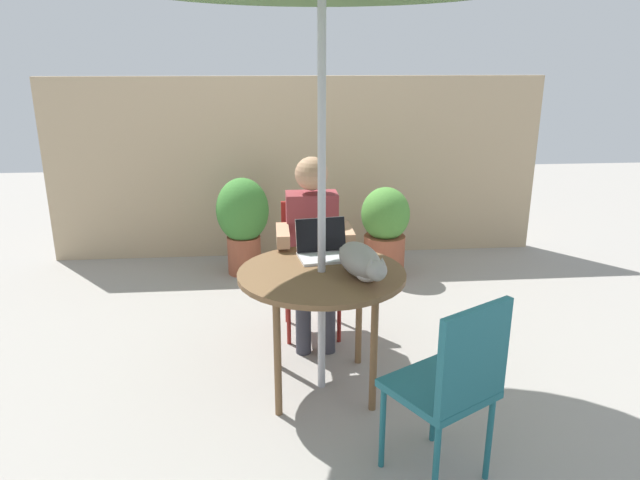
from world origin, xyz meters
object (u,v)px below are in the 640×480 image
person_seated (313,240)px  potted_plant_by_chair (243,219)px  laptop (323,246)px  chair_occupied (311,256)px  cat (361,262)px  patio_table (322,283)px  potted_plant_near_fence (385,229)px  chair_empty (454,379)px

person_seated → potted_plant_by_chair: bearing=111.7°
person_seated → laptop: size_ratio=3.73×
chair_occupied → cat: size_ratio=1.40×
patio_table → chair_occupied: bearing=90.0°
patio_table → chair_occupied: 0.81m
person_seated → cat: size_ratio=1.92×
patio_table → cat: 0.27m
cat → potted_plant_near_fence: size_ratio=0.82×
patio_table → chair_empty: 1.00m
laptop → potted_plant_near_fence: bearing=65.8°
cat → patio_table: bearing=155.7°
patio_table → person_seated: 0.65m
patio_table → laptop: 0.29m
person_seated → laptop: 0.40m
person_seated → potted_plant_by_chair: person_seated is taller
chair_occupied → potted_plant_by_chair: size_ratio=1.05×
potted_plant_by_chair → cat: bearing=-70.4°
chair_occupied → person_seated: size_ratio=0.73×
chair_occupied → laptop: bearing=-86.7°
potted_plant_near_fence → potted_plant_by_chair: 1.25m
chair_empty → person_seated: person_seated is taller
cat → chair_empty: bearing=-69.4°
laptop → potted_plant_by_chair: (-0.55, 1.68, -0.29)m
person_seated → laptop: bearing=-85.4°
patio_table → cat: cat is taller
person_seated → cat: 0.77m
patio_table → chair_empty: bearing=-60.0°
potted_plant_near_fence → person_seated: bearing=-122.1°
laptop → potted_plant_by_chair: size_ratio=0.39×
patio_table → potted_plant_near_fence: (0.72, 1.80, -0.24)m
person_seated → potted_plant_by_chair: 1.41m
patio_table → person_seated: (0.00, 0.65, 0.05)m
laptop → cat: 0.39m
chair_empty → cat: (-0.29, 0.76, 0.27)m
potted_plant_near_fence → chair_occupied: bearing=-126.0°
chair_occupied → potted_plant_by_chair: chair_occupied is taller
chair_empty → person_seated: bearing=108.2°
laptop → potted_plant_by_chair: laptop is taller
chair_occupied → person_seated: person_seated is taller
chair_empty → chair_occupied: bearing=106.5°
chair_empty → laptop: laptop is taller
chair_empty → cat: size_ratio=1.40×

